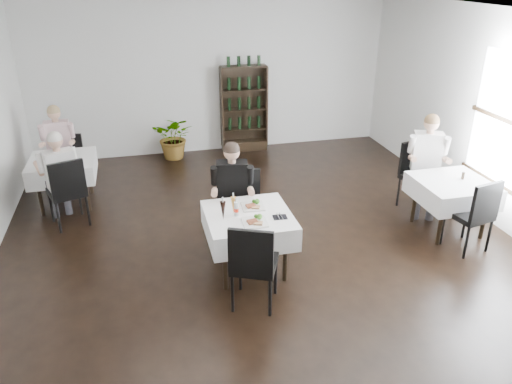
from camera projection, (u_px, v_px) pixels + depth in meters
The scene contains 23 objects.
room_shell at pixel (273, 155), 5.78m from camera, with size 9.00×9.00×9.00m.
wine_shelf at pixel (244, 110), 9.99m from camera, with size 0.90×0.28×1.75m.
main_table at pixel (249, 225), 6.09m from camera, with size 1.03×1.03×0.77m.
left_table at pixel (63, 168), 7.77m from camera, with size 0.98×0.98×0.77m.
right_table at pixel (452, 191), 7.00m from camera, with size 0.98×0.98×0.77m.
potted_tree at pixel (175, 137), 9.73m from camera, with size 0.78×0.68×0.87m, color #28531C.
main_chair_far at pixel (246, 202), 6.77m from camera, with size 0.46×0.46×1.00m.
main_chair_near at pixel (253, 261), 5.38m from camera, with size 0.64×0.64×1.06m.
left_chair_far at pixel (70, 158), 8.44m from camera, with size 0.48×0.49×0.91m.
left_chair_near at pixel (67, 188), 7.11m from camera, with size 0.62×0.62×1.05m.
right_chair_far at pixel (417, 171), 7.71m from camera, with size 0.58×0.58×1.05m.
right_chair_near at pixel (476, 211), 6.48m from camera, with size 0.56×0.57×1.04m.
diner_main at pixel (232, 188), 6.52m from camera, with size 0.59×0.62×1.46m.
diner_left_far at pixel (58, 142), 8.25m from camera, with size 0.55×0.56×1.44m.
diner_left_near at pixel (59, 171), 7.11m from camera, with size 0.63×0.67×1.44m.
diner_right_far at pixel (427, 157), 7.45m from camera, with size 0.68×0.72×1.53m.
plate_far at pixel (253, 206), 6.18m from camera, with size 0.29×0.29×0.09m.
plate_near at pixel (255, 221), 5.81m from camera, with size 0.30×0.30×0.09m.
pilsner_dark at pixel (223, 211), 5.84m from camera, with size 0.07×0.07×0.30m.
pilsner_lager at pixel (233, 205), 6.00m from camera, with size 0.06×0.06×0.27m.
coke_bottle at pixel (236, 209), 5.95m from camera, with size 0.06×0.06×0.23m.
napkin_cutlery at pixel (280, 217), 5.94m from camera, with size 0.18×0.19×0.02m.
pepper_mill at pixel (463, 176), 6.97m from camera, with size 0.04×0.04×0.10m, color black.
Camera 1 is at (-1.48, -5.22, 3.54)m, focal length 35.00 mm.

